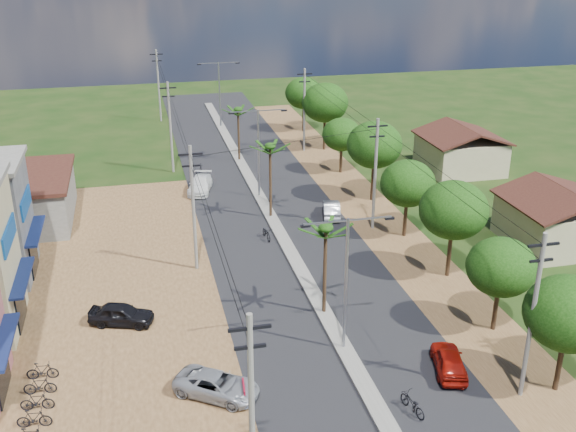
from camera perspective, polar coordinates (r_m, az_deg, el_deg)
name	(u,v)px	position (r m, az deg, el deg)	size (l,w,h in m)	color
ground	(343,349)	(38.90, 4.71, -11.17)	(160.00, 160.00, 0.00)	black
road	(284,242)	(51.58, -0.33, -2.20)	(12.00, 110.00, 0.04)	black
median	(276,226)	(54.23, -1.03, -0.85)	(1.00, 90.00, 0.18)	#605E56
dirt_lot_west	(76,310)	(44.50, -17.54, -7.57)	(18.00, 46.00, 0.04)	#51361B
dirt_shoulder_east	(389,232)	(53.95, 8.51, -1.32)	(5.00, 90.00, 0.03)	#51361B
low_shed	(7,200)	(59.06, -22.71, 1.29)	(10.40, 10.40, 3.95)	#605E56
house_east_near	(559,215)	(54.31, 21.97, 0.11)	(7.60, 7.50, 4.60)	tan
house_east_far	(461,147)	(69.30, 14.42, 5.67)	(7.60, 7.50, 4.60)	tan
tree_east_a	(569,313)	(36.02, 22.67, -7.62)	(4.40, 4.40, 6.37)	black
tree_east_b	(501,267)	(40.44, 17.59, -4.15)	(4.00, 4.00, 5.83)	black
tree_east_c	(454,210)	(45.88, 13.84, 0.49)	(4.60, 4.60, 6.83)	black
tree_east_d	(408,184)	(51.85, 10.10, 2.73)	(4.20, 4.20, 6.13)	black
tree_east_e	(374,145)	(58.75, 7.33, 5.99)	(4.80, 4.80, 7.14)	black
tree_east_f	(342,135)	(66.22, 4.57, 6.89)	(3.80, 3.80, 5.52)	black
tree_east_g	(325,103)	(73.48, 3.16, 9.56)	(5.00, 5.00, 7.38)	black
tree_east_h	(304,93)	(81.06, 1.34, 10.36)	(4.40, 4.40, 6.52)	black
palm_median_near	(326,232)	(39.61, 3.22, -1.36)	(2.00, 2.00, 6.15)	black
palm_median_mid	(270,150)	(54.09, -1.53, 5.64)	(2.00, 2.00, 6.55)	black
palm_median_far	(238,112)	(69.47, -4.26, 8.80)	(2.00, 2.00, 5.85)	black
streetlight_near	(346,274)	(36.49, 4.95, -4.89)	(5.10, 0.18, 8.00)	gray
streetlight_mid	(258,146)	(59.11, -2.51, 5.95)	(5.10, 0.18, 8.00)	gray
streetlight_far	(219,89)	(83.11, -5.83, 10.65)	(5.10, 0.18, 8.00)	gray
utility_pole_w_a	(252,410)	(26.83, -3.09, -16.09)	(1.60, 0.24, 9.00)	#605E56
utility_pole_w_b	(193,206)	(46.02, -8.02, 0.86)	(1.60, 0.24, 9.00)	#605E56
utility_pole_w_c	(170,125)	(66.95, -9.94, 7.57)	(1.60, 0.24, 9.00)	#605E56
utility_pole_w_d	(158,84)	(87.43, -10.91, 10.93)	(1.60, 0.24, 9.00)	#605E56
utility_pole_e_a	(533,313)	(34.82, 20.02, -7.76)	(1.60, 0.24, 9.00)	#605E56
utility_pole_e_b	(375,172)	(52.78, 7.40, 3.72)	(1.60, 0.24, 9.00)	#605E56
utility_pole_e_c	(304,108)	(72.99, 1.39, 9.11)	(1.60, 0.24, 9.00)	#605E56
car_red_near	(449,361)	(37.65, 13.47, -11.87)	(1.53, 3.81, 1.30)	maroon
car_silver_mid	(331,209)	(56.23, 3.69, 0.58)	(1.34, 3.85, 1.27)	#96999D
car_white_far	(200,185)	(62.18, -7.44, 2.63)	(1.88, 4.63, 1.34)	silver
car_parked_silver	(217,386)	(35.17, -6.03, -14.10)	(2.03, 4.39, 1.22)	#96999D
car_parked_dark	(121,315)	(41.91, -13.93, -8.11)	(1.55, 3.86, 1.31)	black
moto_rider_east	(412,404)	(34.54, 10.48, -15.41)	(0.65, 1.87, 0.98)	black
moto_rider_west_a	(267,233)	(51.90, -1.82, -1.48)	(0.65, 1.86, 0.98)	black
moto_rider_west_b	(201,169)	(67.08, -7.39, 3.96)	(0.47, 1.68, 1.01)	black
roadside_sign	(244,393)	(34.80, -3.76, -14.71)	(0.18, 1.18, 0.98)	maroon
parked_scooter_row	(34,419)	(35.27, -20.70, -15.75)	(1.71, 8.46, 1.00)	black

